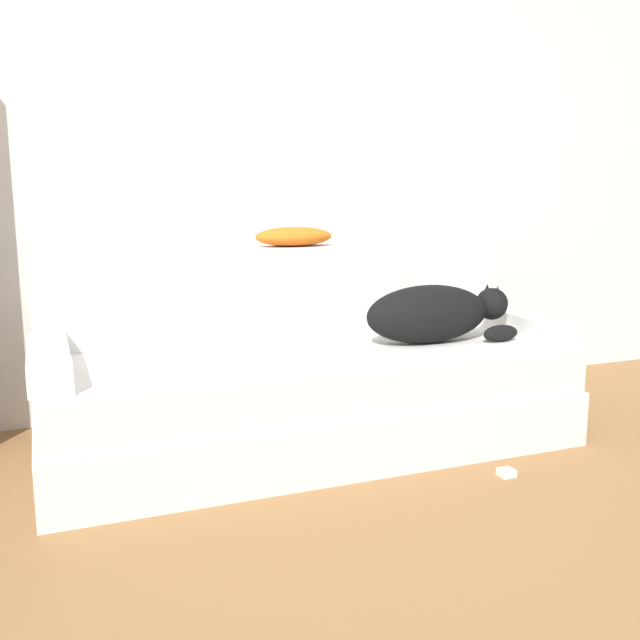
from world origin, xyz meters
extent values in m
cube|color=silver|center=(0.00, 2.25, 1.35)|extent=(7.25, 0.06, 2.70)
cube|color=silver|center=(0.11, 1.49, 0.12)|extent=(2.30, 0.89, 0.24)
cube|color=silver|center=(0.11, 1.48, 0.34)|extent=(2.26, 0.85, 0.20)
cube|color=silver|center=(0.11, 1.86, 0.65)|extent=(2.26, 0.15, 0.42)
cube|color=silver|center=(-0.97, 1.48, 0.49)|extent=(0.15, 0.70, 0.10)
cube|color=silver|center=(1.18, 1.48, 0.49)|extent=(0.15, 0.70, 0.10)
ellipsoid|color=black|center=(0.65, 1.44, 0.57)|extent=(0.60, 0.25, 0.26)
sphere|color=black|center=(0.99, 1.44, 0.60)|extent=(0.15, 0.15, 0.15)
cone|color=black|center=(0.99, 1.40, 0.66)|extent=(0.05, 0.05, 0.07)
cone|color=black|center=(0.99, 1.48, 0.66)|extent=(0.05, 0.05, 0.07)
ellipsoid|color=black|center=(0.97, 1.33, 0.48)|extent=(0.18, 0.06, 0.08)
cube|color=#B7B7BC|center=(0.06, 1.48, 0.45)|extent=(0.36, 0.28, 0.02)
ellipsoid|color=orange|center=(0.16, 1.87, 0.91)|extent=(0.38, 0.22, 0.09)
cube|color=silver|center=(0.71, 0.89, 0.01)|extent=(0.06, 0.06, 0.03)
camera|label=1|loc=(-0.97, -1.34, 1.14)|focal=40.00mm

